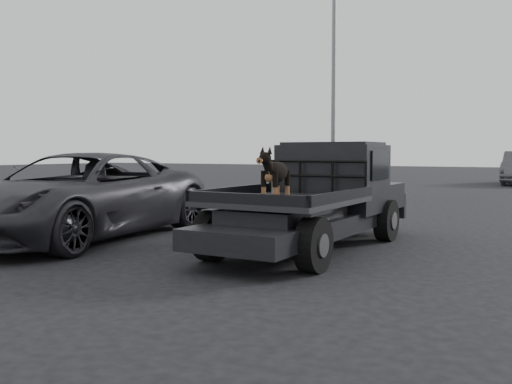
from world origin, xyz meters
The scene contains 7 objects.
ground centered at (0.00, 0.00, 0.00)m, with size 120.00×120.00×0.00m, color black.
flatbed_ute centered at (0.54, 2.26, 0.46)m, with size 2.00×5.40×0.92m, color black, non-canonical shape.
ute_cab centered at (0.54, 3.21, 1.36)m, with size 1.72×1.30×0.88m, color black, non-canonical shape.
headache_rack centered at (0.54, 2.46, 1.20)m, with size 1.80×0.08×0.55m, color black, non-canonical shape.
dog centered at (0.78, 0.58, 1.29)m, with size 0.32×0.60×0.74m, color black, non-canonical shape.
parked_suv centered at (-3.73, 1.14, 0.81)m, with size 2.68×5.81×1.62m, color #2B2B30.
floodlight_near centered at (-5.04, 16.68, 7.51)m, with size 1.08×0.28×13.82m.
Camera 1 is at (4.52, -6.38, 1.62)m, focal length 40.00 mm.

